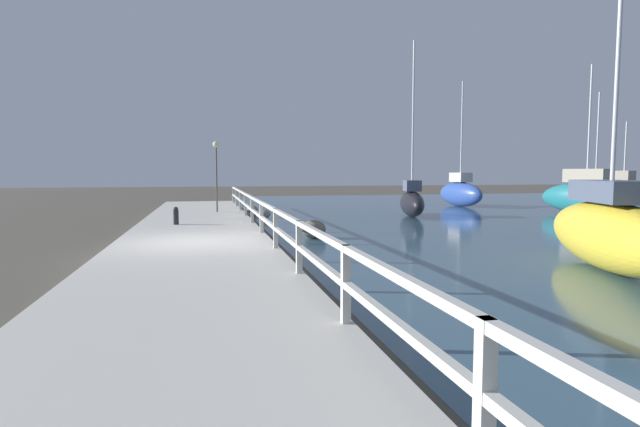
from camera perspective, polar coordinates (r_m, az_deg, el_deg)
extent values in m
plane|color=#4C473D|center=(12.99, -14.20, -4.55)|extent=(120.00, 120.00, 0.00)
cube|color=beige|center=(12.97, -14.21, -3.86)|extent=(3.94, 36.00, 0.32)
cube|color=beige|center=(3.23, 18.31, -19.06)|extent=(0.10, 0.10, 0.91)
cube|color=beige|center=(5.82, 2.97, -8.07)|extent=(0.10, 0.10, 0.91)
cube|color=beige|center=(8.65, -2.41, -3.84)|extent=(0.10, 0.10, 0.91)
cube|color=beige|center=(11.53, -5.09, -1.70)|extent=(0.10, 0.10, 0.91)
cube|color=beige|center=(14.44, -6.70, -0.41)|extent=(0.10, 0.10, 0.91)
cube|color=beige|center=(17.36, -7.76, 0.44)|extent=(0.10, 0.10, 0.91)
cube|color=beige|center=(20.29, -8.52, 1.05)|extent=(0.10, 0.10, 0.91)
cube|color=beige|center=(23.22, -9.09, 1.51)|extent=(0.10, 0.10, 0.91)
cube|color=beige|center=(26.16, -9.53, 1.86)|extent=(0.10, 0.10, 0.91)
cube|color=beige|center=(29.09, -9.88, 2.14)|extent=(0.10, 0.10, 0.91)
cube|color=beige|center=(12.95, -6.00, 0.85)|extent=(0.09, 32.50, 0.08)
cube|color=beige|center=(12.98, -5.99, -0.98)|extent=(0.09, 32.50, 0.08)
ellipsoid|color=#666056|center=(15.55, -0.74, -1.82)|extent=(0.77, 0.69, 0.58)
ellipsoid|color=gray|center=(25.06, -7.75, 0.45)|extent=(0.56, 0.50, 0.42)
ellipsoid|color=gray|center=(22.52, -6.33, -0.05)|extent=(0.52, 0.47, 0.39)
cylinder|color=black|center=(17.33, -16.13, -0.42)|extent=(0.17, 0.17, 0.48)
sphere|color=black|center=(17.31, -16.15, 0.48)|extent=(0.16, 0.16, 0.16)
cylinder|color=#514C47|center=(22.43, -11.74, 3.78)|extent=(0.07, 0.07, 2.82)
sphere|color=beige|center=(22.46, -11.80, 7.74)|extent=(0.28, 0.28, 0.28)
ellipsoid|color=gold|center=(12.17, 30.18, -2.23)|extent=(3.15, 5.69, 1.44)
cube|color=#4C566B|center=(12.11, 30.37, 2.21)|extent=(1.66, 2.48, 0.45)
cylinder|color=silver|center=(12.33, 30.93, 15.24)|extent=(0.09, 0.09, 6.02)
ellipsoid|color=#192347|center=(37.26, 31.35, 2.01)|extent=(2.82, 3.93, 1.46)
cube|color=#9E937F|center=(37.24, 31.42, 3.67)|extent=(1.38, 1.30, 0.70)
cylinder|color=silver|center=(37.26, 31.52, 6.04)|extent=(0.09, 0.09, 3.79)
ellipsoid|color=#1E707A|center=(27.50, 28.14, 1.52)|extent=(2.26, 5.12, 1.56)
cube|color=#9E937F|center=(27.47, 28.23, 3.83)|extent=(1.26, 2.27, 0.66)
cylinder|color=silver|center=(27.56, 28.44, 9.00)|extent=(0.09, 0.09, 5.63)
ellipsoid|color=#2D4C9E|center=(31.34, 15.74, 2.15)|extent=(1.36, 4.37, 1.47)
cube|color=beige|center=(31.31, 15.78, 4.00)|extent=(0.86, 1.37, 0.56)
cylinder|color=silver|center=(31.40, 15.89, 8.95)|extent=(0.09, 0.09, 5.98)
ellipsoid|color=black|center=(23.63, 10.44, 1.11)|extent=(1.96, 4.12, 1.18)
cube|color=#4C566B|center=(23.59, 10.48, 3.15)|extent=(1.02, 1.56, 0.50)
cylinder|color=silver|center=(23.72, 10.59, 10.84)|extent=(0.09, 0.09, 6.85)
ellipsoid|color=red|center=(33.02, 28.91, 1.57)|extent=(1.97, 3.63, 1.14)
cube|color=#4C566B|center=(32.99, 28.96, 2.88)|extent=(0.97, 1.31, 0.37)
cylinder|color=silver|center=(33.04, 29.14, 7.31)|extent=(0.09, 0.09, 5.48)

